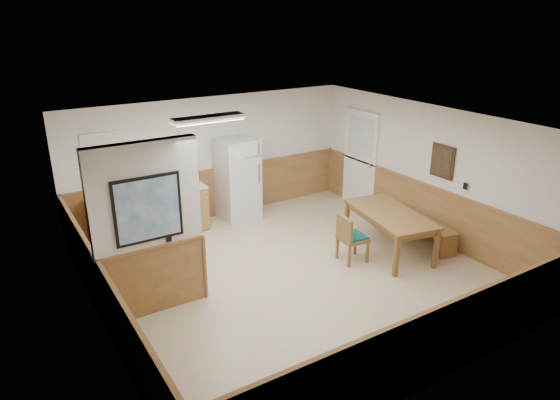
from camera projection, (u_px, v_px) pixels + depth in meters
ground at (293, 275)px, 8.20m from camera, size 6.00×6.00×0.00m
ceiling at (295, 124)px, 7.31m from camera, size 6.00×6.00×0.02m
back_wall at (213, 158)px, 10.13m from camera, size 6.00×0.02×2.50m
right_wall at (429, 173)px, 9.23m from camera, size 0.02×6.00×2.50m
left_wall at (95, 249)px, 6.27m from camera, size 0.02×6.00×2.50m
wainscot_back at (215, 193)px, 10.38m from camera, size 6.00×0.04×1.00m
wainscot_right at (424, 210)px, 9.49m from camera, size 0.04×6.00×1.00m
wainscot_left at (104, 300)px, 6.55m from camera, size 0.04×6.00×1.00m
partition_wall at (148, 232)px, 6.80m from camera, size 1.50×0.20×2.50m
kitchen_counter at (164, 211)px, 9.57m from camera, size 2.20×0.61×1.00m
exterior_door at (360, 159)px, 10.79m from camera, size 0.07×1.02×2.15m
kitchen_window at (106, 160)px, 8.97m from camera, size 0.80×0.04×1.00m
wall_painting at (442, 161)px, 8.87m from camera, size 0.04×0.50×0.60m
fluorescent_fixture at (208, 119)px, 7.96m from camera, size 1.20×0.30×0.09m
refrigerator at (238, 179)px, 10.16m from camera, size 0.77×0.73×1.68m
dining_table at (390, 217)px, 8.77m from camera, size 1.20×1.92×0.75m
dining_bench at (423, 224)px, 9.29m from camera, size 0.64×1.66×0.45m
dining_chair at (349, 235)px, 8.45m from camera, size 0.64×0.47×0.85m
fire_extinguisher at (196, 173)px, 9.67m from camera, size 0.12×0.12×0.47m
soap_bottle at (102, 195)px, 8.81m from camera, size 0.08×0.08×0.23m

